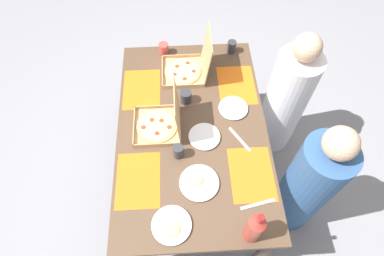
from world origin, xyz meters
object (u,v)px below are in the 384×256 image
at_px(pizza_box_corner_right, 188,68).
at_px(plate_far_right, 172,226).
at_px(pizza_box_edge_far, 161,122).
at_px(cup_clear_right, 186,97).
at_px(plate_near_right, 199,182).
at_px(plate_middle, 233,108).
at_px(diner_right_seat, 307,185).
at_px(cup_clear_left, 164,49).
at_px(cup_red, 232,47).
at_px(plate_near_left, 204,137).
at_px(cup_dark, 178,151).
at_px(diner_left_seat, 285,101).
at_px(soda_bottle, 255,228).

bearing_deg(pizza_box_corner_right, plate_far_right, -7.30).
relative_size(pizza_box_edge_far, cup_clear_right, 3.55).
relative_size(plate_near_right, plate_middle, 1.18).
xyz_separation_m(pizza_box_edge_far, diner_right_seat, (0.37, 0.95, -0.28)).
relative_size(pizza_box_corner_right, cup_clear_right, 3.63).
distance_m(pizza_box_edge_far, cup_clear_left, 0.68).
xyz_separation_m(cup_clear_right, cup_red, (-0.46, 0.37, 0.00)).
relative_size(plate_near_left, diner_right_seat, 0.17).
xyz_separation_m(plate_middle, plate_near_left, (0.21, -0.21, 0.00)).
bearing_deg(pizza_box_edge_far, cup_dark, 25.49).
relative_size(plate_far_right, cup_clear_right, 2.32).
bearing_deg(cup_clear_right, plate_far_right, -7.78).
height_order(plate_near_left, cup_clear_left, cup_clear_left).
relative_size(plate_near_left, cup_clear_left, 2.30).
distance_m(cup_dark, diner_left_seat, 1.04).
xyz_separation_m(plate_middle, diner_right_seat, (0.49, 0.46, -0.24)).
bearing_deg(plate_far_right, cup_dark, 173.20).
bearing_deg(cup_dark, cup_clear_right, 171.20).
height_order(plate_middle, soda_bottle, soda_bottle).
distance_m(plate_far_right, diner_right_seat, 0.97).
xyz_separation_m(plate_near_left, soda_bottle, (0.62, 0.20, 0.12)).
xyz_separation_m(pizza_box_corner_right, cup_clear_right, (0.26, -0.03, -0.00)).
xyz_separation_m(pizza_box_edge_far, plate_middle, (-0.12, 0.49, -0.04)).
distance_m(plate_near_left, diner_right_seat, 0.76).
bearing_deg(pizza_box_corner_right, cup_dark, -7.62).
height_order(pizza_box_corner_right, plate_near_right, pizza_box_corner_right).
distance_m(plate_middle, diner_right_seat, 0.71).
relative_size(plate_near_right, plate_near_left, 1.15).
bearing_deg(pizza_box_corner_right, soda_bottle, 13.36).
xyz_separation_m(pizza_box_edge_far, plate_near_left, (0.10, 0.27, -0.04)).
xyz_separation_m(soda_bottle, diner_left_seat, (-1.05, 0.47, -0.36)).
height_order(plate_near_right, diner_left_seat, diner_left_seat).
height_order(pizza_box_edge_far, plate_middle, pizza_box_edge_far).
bearing_deg(cup_clear_right, diner_right_seat, 53.71).
bearing_deg(pizza_box_corner_right, plate_near_right, 1.40).
height_order(pizza_box_edge_far, plate_far_right, pizza_box_edge_far).
height_order(cup_dark, cup_red, same).
relative_size(plate_far_right, plate_near_left, 1.08).
bearing_deg(plate_middle, cup_clear_right, -105.11).
distance_m(plate_far_right, cup_clear_left, 1.33).
distance_m(cup_clear_left, cup_red, 0.52).
bearing_deg(pizza_box_edge_far, cup_clear_right, 140.42).
distance_m(pizza_box_corner_right, plate_middle, 0.46).
distance_m(pizza_box_edge_far, diner_left_seat, 1.04).
distance_m(cup_clear_right, diner_left_seat, 0.83).
relative_size(cup_clear_left, cup_red, 0.93).
relative_size(soda_bottle, diner_left_seat, 0.27).
distance_m(plate_middle, cup_dark, 0.51).
distance_m(soda_bottle, diner_right_seat, 0.69).
bearing_deg(cup_red, cup_dark, -26.29).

